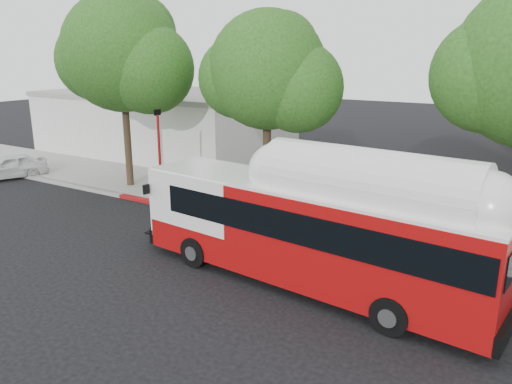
% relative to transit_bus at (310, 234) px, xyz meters
% --- Properties ---
extents(ground, '(120.00, 120.00, 0.00)m').
position_rel_transit_bus_xyz_m(ground, '(-3.97, -0.06, -1.66)').
color(ground, black).
rests_on(ground, ground).
extents(sidewalk, '(60.00, 5.00, 0.15)m').
position_rel_transit_bus_xyz_m(sidewalk, '(-3.97, 6.44, -1.58)').
color(sidewalk, gray).
rests_on(sidewalk, ground).
extents(curb_strip, '(60.00, 0.30, 0.15)m').
position_rel_transit_bus_xyz_m(curb_strip, '(-3.97, 3.84, -1.58)').
color(curb_strip, gray).
rests_on(curb_strip, ground).
extents(red_curb_segment, '(10.00, 0.32, 0.16)m').
position_rel_transit_bus_xyz_m(red_curb_segment, '(-6.97, 3.84, -1.58)').
color(red_curb_segment, maroon).
rests_on(red_curb_segment, ground).
extents(street_tree_left, '(6.67, 5.80, 9.74)m').
position_rel_transit_bus_xyz_m(street_tree_left, '(-12.49, 5.50, 4.95)').
color(street_tree_left, '#2D2116').
rests_on(street_tree_left, ground).
extents(street_tree_mid, '(5.75, 5.00, 8.62)m').
position_rel_transit_bus_xyz_m(street_tree_mid, '(-4.56, 6.00, 4.25)').
color(street_tree_mid, '#2D2116').
rests_on(street_tree_mid, ground).
extents(low_commercial_bldg, '(16.20, 10.20, 4.25)m').
position_rel_transit_bus_xyz_m(low_commercial_bldg, '(-17.97, 13.94, 0.50)').
color(low_commercial_bldg, silver).
rests_on(low_commercial_bldg, ground).
extents(transit_bus, '(12.14, 3.55, 3.54)m').
position_rel_transit_bus_xyz_m(transit_bus, '(0.00, 0.00, 0.00)').
color(transit_bus, '#A10B0C').
rests_on(transit_bus, ground).
extents(parked_car, '(4.29, 3.06, 1.36)m').
position_rel_transit_bus_xyz_m(parked_car, '(-20.15, 3.28, -0.98)').
color(parked_car, silver).
rests_on(parked_car, ground).
extents(signal_pole, '(0.12, 0.41, 4.38)m').
position_rel_transit_bus_xyz_m(signal_pole, '(-9.60, 4.11, 0.59)').
color(signal_pole, '#A31117').
rests_on(signal_pole, ground).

